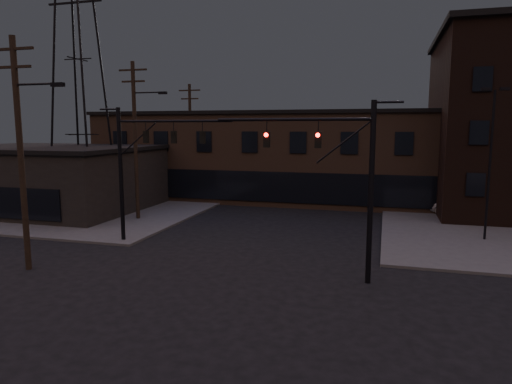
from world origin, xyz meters
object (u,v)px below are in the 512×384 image
at_px(parked_car_lot_b, 457,207).
at_px(car_crossing, 287,193).
at_px(traffic_signal_near, 345,172).
at_px(traffic_signal_far, 140,159).

distance_m(parked_car_lot_b, car_crossing, 14.69).
bearing_deg(traffic_signal_near, car_crossing, 108.30).
relative_size(traffic_signal_near, parked_car_lot_b, 1.93).
bearing_deg(car_crossing, traffic_signal_near, -93.69).
relative_size(traffic_signal_near, car_crossing, 1.63).
relative_size(parked_car_lot_b, car_crossing, 0.84).
height_order(traffic_signal_near, parked_car_lot_b, traffic_signal_near).
bearing_deg(traffic_signal_far, traffic_signal_near, -16.17).
xyz_separation_m(parked_car_lot_b, car_crossing, (-14.21, 3.73, 0.06)).
relative_size(traffic_signal_far, parked_car_lot_b, 1.93).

